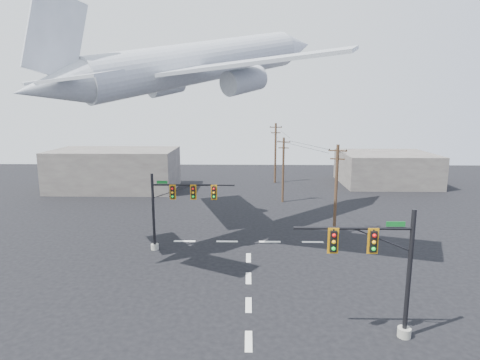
{
  "coord_description": "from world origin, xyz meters",
  "views": [
    {
      "loc": [
        -0.07,
        -23.75,
        12.73
      ],
      "look_at": [
        -0.65,
        5.0,
        7.22
      ],
      "focal_mm": 30.0,
      "sensor_mm": 36.0,
      "label": 1
    }
  ],
  "objects_px": {
    "utility_pole_a": "(336,188)",
    "airliner": "(202,63)",
    "utility_pole_c": "(275,152)",
    "signal_mast_far": "(174,207)",
    "signal_mast_near": "(384,271)",
    "utility_pole_b": "(283,169)"
  },
  "relations": [
    {
      "from": "signal_mast_near",
      "to": "utility_pole_a",
      "type": "xyz_separation_m",
      "value": [
        1.22,
        17.88,
        0.75
      ]
    },
    {
      "from": "signal_mast_far",
      "to": "utility_pole_b",
      "type": "xyz_separation_m",
      "value": [
        10.98,
        17.72,
        0.53
      ]
    },
    {
      "from": "signal_mast_near",
      "to": "utility_pole_b",
      "type": "height_order",
      "value": "utility_pole_b"
    },
    {
      "from": "signal_mast_far",
      "to": "utility_pole_c",
      "type": "height_order",
      "value": "utility_pole_c"
    },
    {
      "from": "utility_pole_a",
      "to": "utility_pole_b",
      "type": "bearing_deg",
      "value": 125.26
    },
    {
      "from": "utility_pole_b",
      "to": "airliner",
      "type": "relative_size",
      "value": 0.31
    },
    {
      "from": "signal_mast_far",
      "to": "utility_pole_b",
      "type": "height_order",
      "value": "utility_pole_b"
    },
    {
      "from": "utility_pole_c",
      "to": "signal_mast_near",
      "type": "bearing_deg",
      "value": -83.92
    },
    {
      "from": "utility_pole_b",
      "to": "utility_pole_c",
      "type": "bearing_deg",
      "value": 104.96
    },
    {
      "from": "signal_mast_far",
      "to": "utility_pole_b",
      "type": "distance_m",
      "value": 20.86
    },
    {
      "from": "utility_pole_a",
      "to": "signal_mast_near",
      "type": "bearing_deg",
      "value": -75.71
    },
    {
      "from": "utility_pole_c",
      "to": "airliner",
      "type": "height_order",
      "value": "airliner"
    },
    {
      "from": "signal_mast_far",
      "to": "airliner",
      "type": "xyz_separation_m",
      "value": [
        2.17,
        4.26,
        12.43
      ]
    },
    {
      "from": "signal_mast_near",
      "to": "utility_pole_c",
      "type": "bearing_deg",
      "value": 93.81
    },
    {
      "from": "signal_mast_near",
      "to": "utility_pole_c",
      "type": "xyz_separation_m",
      "value": [
        -2.93,
        43.98,
        1.16
      ]
    },
    {
      "from": "signal_mast_far",
      "to": "utility_pole_a",
      "type": "relative_size",
      "value": 0.84
    },
    {
      "from": "signal_mast_near",
      "to": "signal_mast_far",
      "type": "height_order",
      "value": "signal_mast_near"
    },
    {
      "from": "utility_pole_a",
      "to": "airliner",
      "type": "distance_m",
      "value": 17.34
    },
    {
      "from": "signal_mast_near",
      "to": "utility_pole_b",
      "type": "relative_size",
      "value": 0.86
    },
    {
      "from": "signal_mast_near",
      "to": "utility_pole_b",
      "type": "distance_m",
      "value": 31.05
    },
    {
      "from": "utility_pole_a",
      "to": "utility_pole_c",
      "type": "height_order",
      "value": "utility_pole_c"
    },
    {
      "from": "utility_pole_b",
      "to": "utility_pole_c",
      "type": "height_order",
      "value": "utility_pole_c"
    }
  ]
}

